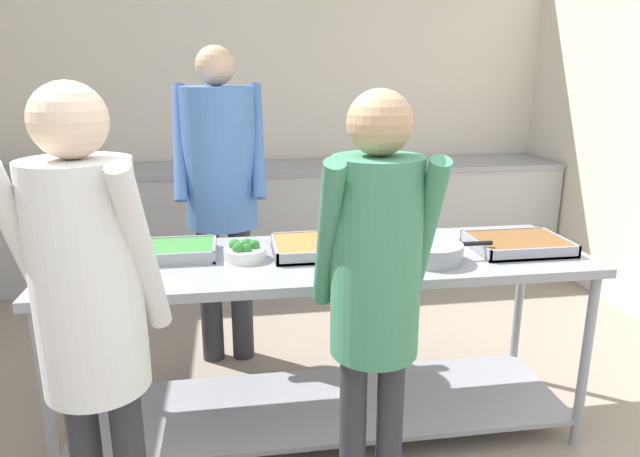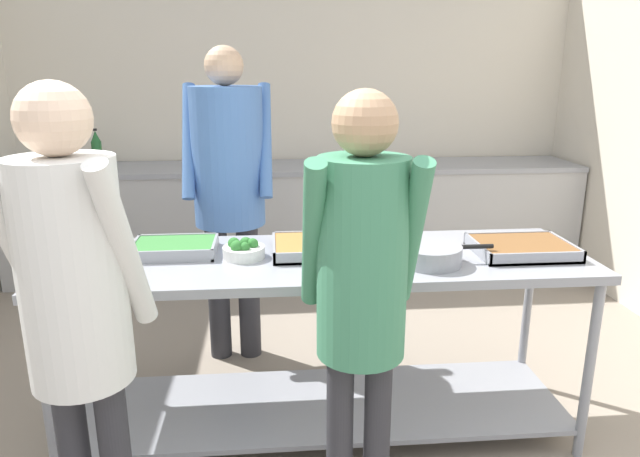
{
  "view_description": "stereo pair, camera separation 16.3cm",
  "coord_description": "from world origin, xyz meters",
  "px_view_note": "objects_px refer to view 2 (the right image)",
  "views": [
    {
      "loc": [
        -0.38,
        -1.12,
        1.68
      ],
      "look_at": [
        -0.0,
        1.36,
        0.98
      ],
      "focal_mm": 32.0,
      "sensor_mm": 36.0,
      "label": 1
    },
    {
      "loc": [
        -0.22,
        -1.14,
        1.68
      ],
      "look_at": [
        -0.0,
        1.36,
        0.98
      ],
      "focal_mm": 32.0,
      "sensor_mm": 36.0,
      "label": 2
    }
  ],
  "objects_px": {
    "guest_serving_right": "(75,293)",
    "serving_tray_roast": "(174,248)",
    "water_bottle": "(97,150)",
    "plate_stack": "(85,263)",
    "serving_tray_greens": "(522,248)",
    "guest_serving_left": "(362,275)",
    "sauce_pan": "(430,254)",
    "cook_behind_counter": "(229,175)",
    "serving_tray_vegetables": "(320,247)",
    "broccoli_bowl": "(243,250)"
  },
  "relations": [
    {
      "from": "guest_serving_right",
      "to": "serving_tray_roast",
      "type": "bearing_deg",
      "value": 79.94
    },
    {
      "from": "serving_tray_roast",
      "to": "water_bottle",
      "type": "xyz_separation_m",
      "value": [
        -0.92,
        2.14,
        0.16
      ]
    },
    {
      "from": "plate_stack",
      "to": "serving_tray_greens",
      "type": "xyz_separation_m",
      "value": [
        1.9,
        0.04,
        0.0
      ]
    },
    {
      "from": "guest_serving_left",
      "to": "water_bottle",
      "type": "distance_m",
      "value": 3.31
    },
    {
      "from": "serving_tray_greens",
      "to": "guest_serving_left",
      "type": "relative_size",
      "value": 0.26
    },
    {
      "from": "plate_stack",
      "to": "serving_tray_roast",
      "type": "xyz_separation_m",
      "value": [
        0.34,
        0.17,
        0.0
      ]
    },
    {
      "from": "sauce_pan",
      "to": "guest_serving_left",
      "type": "height_order",
      "value": "guest_serving_left"
    },
    {
      "from": "guest_serving_right",
      "to": "cook_behind_counter",
      "type": "distance_m",
      "value": 1.58
    },
    {
      "from": "serving_tray_vegetables",
      "to": "sauce_pan",
      "type": "height_order",
      "value": "sauce_pan"
    },
    {
      "from": "serving_tray_vegetables",
      "to": "plate_stack",
      "type": "bearing_deg",
      "value": -172.35
    },
    {
      "from": "cook_behind_counter",
      "to": "broccoli_bowl",
      "type": "bearing_deg",
      "value": -82.13
    },
    {
      "from": "serving_tray_roast",
      "to": "broccoli_bowl",
      "type": "bearing_deg",
      "value": -15.6
    },
    {
      "from": "serving_tray_greens",
      "to": "water_bottle",
      "type": "distance_m",
      "value": 3.37
    },
    {
      "from": "serving_tray_roast",
      "to": "serving_tray_vegetables",
      "type": "bearing_deg",
      "value": -3.42
    },
    {
      "from": "plate_stack",
      "to": "sauce_pan",
      "type": "distance_m",
      "value": 1.45
    },
    {
      "from": "guest_serving_right",
      "to": "water_bottle",
      "type": "distance_m",
      "value": 3.08
    },
    {
      "from": "sauce_pan",
      "to": "guest_serving_left",
      "type": "relative_size",
      "value": 0.25
    },
    {
      "from": "guest_serving_left",
      "to": "water_bottle",
      "type": "bearing_deg",
      "value": 120.03
    },
    {
      "from": "broccoli_bowl",
      "to": "serving_tray_greens",
      "type": "xyz_separation_m",
      "value": [
        1.25,
        -0.05,
        -0.01
      ]
    },
    {
      "from": "serving_tray_roast",
      "to": "sauce_pan",
      "type": "height_order",
      "value": "sauce_pan"
    },
    {
      "from": "water_bottle",
      "to": "serving_tray_greens",
      "type": "bearing_deg",
      "value": -42.4
    },
    {
      "from": "serving_tray_vegetables",
      "to": "guest_serving_left",
      "type": "xyz_separation_m",
      "value": [
        0.08,
        -0.69,
        0.12
      ]
    },
    {
      "from": "serving_tray_roast",
      "to": "cook_behind_counter",
      "type": "xyz_separation_m",
      "value": [
        0.21,
        0.68,
        0.21
      ]
    },
    {
      "from": "plate_stack",
      "to": "serving_tray_roast",
      "type": "height_order",
      "value": "serving_tray_roast"
    },
    {
      "from": "serving_tray_roast",
      "to": "guest_serving_right",
      "type": "distance_m",
      "value": 0.87
    },
    {
      "from": "plate_stack",
      "to": "broccoli_bowl",
      "type": "relative_size",
      "value": 1.26
    },
    {
      "from": "broccoli_bowl",
      "to": "cook_behind_counter",
      "type": "xyz_separation_m",
      "value": [
        -0.11,
        0.77,
        0.2
      ]
    },
    {
      "from": "serving_tray_roast",
      "to": "guest_serving_left",
      "type": "bearing_deg",
      "value": -44.88
    },
    {
      "from": "guest_serving_right",
      "to": "water_bottle",
      "type": "xyz_separation_m",
      "value": [
        -0.77,
        2.99,
        0.02
      ]
    },
    {
      "from": "serving_tray_vegetables",
      "to": "serving_tray_greens",
      "type": "bearing_deg",
      "value": -5.93
    },
    {
      "from": "plate_stack",
      "to": "serving_tray_greens",
      "type": "bearing_deg",
      "value": 1.18
    },
    {
      "from": "cook_behind_counter",
      "to": "plate_stack",
      "type": "bearing_deg",
      "value": -122.46
    },
    {
      "from": "guest_serving_left",
      "to": "cook_behind_counter",
      "type": "xyz_separation_m",
      "value": [
        -0.53,
        1.41,
        0.09
      ]
    },
    {
      "from": "broccoli_bowl",
      "to": "guest_serving_left",
      "type": "distance_m",
      "value": 0.78
    },
    {
      "from": "broccoli_bowl",
      "to": "serving_tray_greens",
      "type": "distance_m",
      "value": 1.25
    },
    {
      "from": "sauce_pan",
      "to": "guest_serving_right",
      "type": "height_order",
      "value": "guest_serving_right"
    },
    {
      "from": "plate_stack",
      "to": "serving_tray_roast",
      "type": "bearing_deg",
      "value": 27.02
    },
    {
      "from": "serving_tray_roast",
      "to": "serving_tray_greens",
      "type": "relative_size",
      "value": 0.88
    },
    {
      "from": "guest_serving_right",
      "to": "water_bottle",
      "type": "bearing_deg",
      "value": 104.5
    },
    {
      "from": "sauce_pan",
      "to": "serving_tray_greens",
      "type": "height_order",
      "value": "sauce_pan"
    },
    {
      "from": "broccoli_bowl",
      "to": "sauce_pan",
      "type": "bearing_deg",
      "value": -10.47
    },
    {
      "from": "guest_serving_left",
      "to": "cook_behind_counter",
      "type": "relative_size",
      "value": 0.9
    },
    {
      "from": "plate_stack",
      "to": "water_bottle",
      "type": "bearing_deg",
      "value": 104.22
    },
    {
      "from": "serving_tray_greens",
      "to": "broccoli_bowl",
      "type": "bearing_deg",
      "value": 177.88
    },
    {
      "from": "serving_tray_vegetables",
      "to": "serving_tray_greens",
      "type": "xyz_separation_m",
      "value": [
        0.91,
        -0.09,
        -0.0
      ]
    },
    {
      "from": "serving_tray_roast",
      "to": "guest_serving_left",
      "type": "relative_size",
      "value": 0.23
    },
    {
      "from": "broccoli_bowl",
      "to": "serving_tray_vegetables",
      "type": "bearing_deg",
      "value": 7.98
    },
    {
      "from": "serving_tray_vegetables",
      "to": "sauce_pan",
      "type": "relative_size",
      "value": 1.04
    },
    {
      "from": "broccoli_bowl",
      "to": "serving_tray_vegetables",
      "type": "relative_size",
      "value": 0.43
    },
    {
      "from": "serving_tray_vegetables",
      "to": "cook_behind_counter",
      "type": "xyz_separation_m",
      "value": [
        -0.45,
        0.72,
        0.21
      ]
    }
  ]
}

